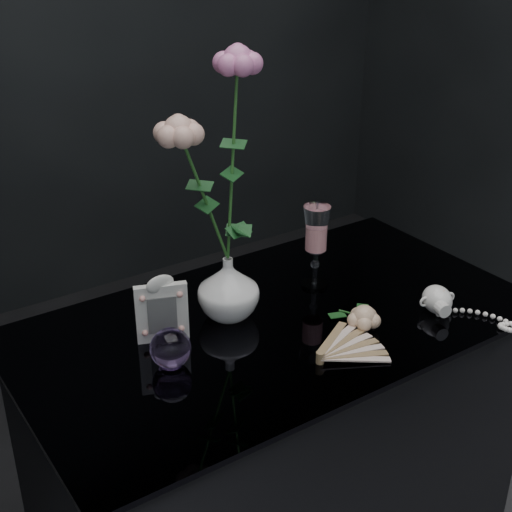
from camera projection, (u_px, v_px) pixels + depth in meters
table at (275, 463)px, 1.62m from camera, size 1.05×0.58×0.76m
vase at (228, 288)px, 1.43m from camera, size 0.16×0.16×0.13m
wine_glass at (316, 247)px, 1.54m from camera, size 0.06×0.06×0.19m
picture_frame at (162, 308)px, 1.35m from camera, size 0.13×0.11×0.14m
paperweight at (170, 348)px, 1.29m from camera, size 0.09×0.09×0.08m
paper_fan at (320, 357)px, 1.31m from camera, size 0.28×0.23×0.03m
loose_rose at (364, 317)px, 1.41m from camera, size 0.15×0.17×0.05m
pearl_jar at (437, 298)px, 1.47m from camera, size 0.25×0.25×0.06m
roses at (218, 163)px, 1.32m from camera, size 0.21×0.11×0.45m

